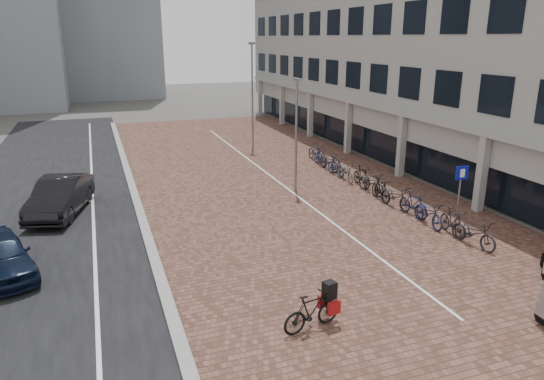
{
  "coord_description": "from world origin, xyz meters",
  "views": [
    {
      "loc": [
        -6.53,
        -12.22,
        7.27
      ],
      "look_at": [
        0.0,
        6.0,
        1.3
      ],
      "focal_mm": 32.8,
      "sensor_mm": 36.0,
      "label": 1
    }
  ],
  "objects": [
    {
      "name": "ground",
      "position": [
        0.0,
        0.0,
        0.0
      ],
      "size": [
        140.0,
        140.0,
        0.0
      ],
      "primitive_type": "plane",
      "color": "#474442",
      "rests_on": "ground"
    },
    {
      "name": "hero_bike",
      "position": [
        -1.76,
        -1.95,
        0.54
      ],
      "size": [
        1.78,
        0.82,
        1.21
      ],
      "rotation": [
        0.0,
        0.0,
        1.77
      ],
      "color": "black",
      "rests_on": "ground"
    },
    {
      "name": "lamp_near",
      "position": [
        2.53,
        9.59,
        2.69
      ],
      "size": [
        0.12,
        0.12,
        5.38
      ],
      "primitive_type": "cylinder",
      "color": "gray",
      "rests_on": "ground"
    },
    {
      "name": "plaza_brick",
      "position": [
        2.0,
        12.0,
        0.01
      ],
      "size": [
        14.5,
        42.0,
        0.04
      ],
      "primitive_type": "cube",
      "color": "brown",
      "rests_on": "ground"
    },
    {
      "name": "parking_sign",
      "position": [
        6.48,
        2.57,
        1.74
      ],
      "size": [
        0.54,
        0.11,
        2.58
      ],
      "rotation": [
        0.0,
        0.0,
        -0.09
      ],
      "color": "slate",
      "rests_on": "ground"
    },
    {
      "name": "car_navy",
      "position": [
        -9.78,
        4.2,
        0.69
      ],
      "size": [
        2.77,
        4.34,
        1.38
      ],
      "primitive_type": "imported",
      "rotation": [
        0.0,
        0.0,
        0.31
      ],
      "color": "black",
      "rests_on": "ground"
    },
    {
      "name": "street_asphalt",
      "position": [
        -9.0,
        12.0,
        0.01
      ],
      "size": [
        8.0,
        50.0,
        0.03
      ],
      "primitive_type": "cube",
      "color": "black",
      "rests_on": "ground"
    },
    {
      "name": "parking_line",
      "position": [
        2.2,
        12.0,
        0.04
      ],
      "size": [
        0.1,
        30.0,
        0.0
      ],
      "primitive_type": "cube",
      "color": "white",
      "rests_on": "plaza_brick"
    },
    {
      "name": "bike_row",
      "position": [
        5.79,
        7.9,
        0.52
      ],
      "size": [
        1.23,
        15.81,
        1.05
      ],
      "color": "black",
      "rests_on": "ground"
    },
    {
      "name": "lamp_far",
      "position": [
        3.57,
        19.89,
        3.44
      ],
      "size": [
        0.12,
        0.12,
        6.88
      ],
      "primitive_type": "cylinder",
      "color": "gray",
      "rests_on": "ground"
    },
    {
      "name": "curb",
      "position": [
        -5.1,
        12.0,
        0.07
      ],
      "size": [
        0.35,
        42.0,
        0.14
      ],
      "primitive_type": "cube",
      "color": "gray",
      "rests_on": "ground"
    },
    {
      "name": "office_building",
      "position": [
        12.97,
        16.0,
        8.44
      ],
      "size": [
        8.4,
        40.0,
        15.0
      ],
      "color": "gray",
      "rests_on": "ground"
    },
    {
      "name": "car_dark",
      "position": [
        -8.25,
        9.76,
        0.78
      ],
      "size": [
        2.82,
        5.01,
        1.56
      ],
      "primitive_type": "imported",
      "rotation": [
        0.0,
        0.0,
        -0.26
      ],
      "color": "black",
      "rests_on": "ground"
    },
    {
      "name": "lane_line",
      "position": [
        -7.0,
        12.0,
        0.02
      ],
      "size": [
        0.12,
        44.0,
        0.0
      ],
      "primitive_type": "cube",
      "color": "white",
      "rests_on": "street_asphalt"
    }
  ]
}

